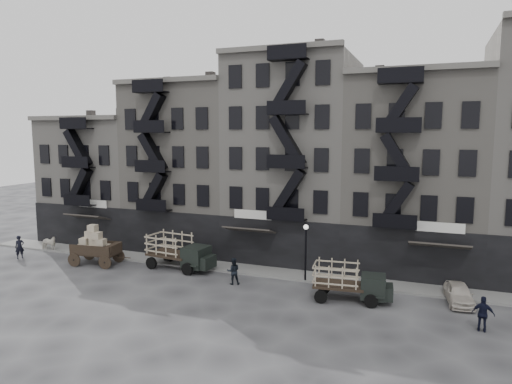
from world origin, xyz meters
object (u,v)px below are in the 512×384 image
(pedestrian_west, at_px, (20,247))
(policeman, at_px, (483,314))
(stake_truck_east, at_px, (350,279))
(car_east, at_px, (459,294))
(horse, at_px, (48,243))
(stake_truck_west, at_px, (179,249))
(pedestrian_mid, at_px, (233,271))
(wagon, at_px, (95,242))

(pedestrian_west, height_order, policeman, pedestrian_west)
(stake_truck_east, distance_m, car_east, 6.95)
(horse, height_order, stake_truck_west, stake_truck_west)
(stake_truck_west, bearing_deg, pedestrian_west, -164.55)
(stake_truck_west, xyz_separation_m, stake_truck_east, (13.90, -2.14, -0.18))
(pedestrian_mid, bearing_deg, wagon, -31.06)
(wagon, xyz_separation_m, pedestrian_west, (-7.34, -0.92, -0.90))
(wagon, relative_size, pedestrian_west, 2.07)
(policeman, bearing_deg, stake_truck_west, -5.40)
(car_east, relative_size, pedestrian_mid, 1.95)
(car_east, bearing_deg, wagon, 175.26)
(pedestrian_west, bearing_deg, stake_truck_east, -56.67)
(stake_truck_east, distance_m, policeman, 7.87)
(car_east, xyz_separation_m, pedestrian_mid, (-14.96, -1.75, 0.32))
(horse, relative_size, stake_truck_west, 0.30)
(horse, relative_size, pedestrian_west, 0.87)
(stake_truck_east, height_order, policeman, stake_truck_east)
(pedestrian_mid, bearing_deg, stake_truck_east, 149.40)
(wagon, relative_size, policeman, 2.09)
(stake_truck_west, height_order, policeman, stake_truck_west)
(horse, distance_m, wagon, 7.21)
(policeman, bearing_deg, stake_truck_east, -9.50)
(wagon, bearing_deg, stake_truck_east, -8.80)
(stake_truck_east, distance_m, pedestrian_mid, 8.38)
(car_east, relative_size, policeman, 1.90)
(pedestrian_west, bearing_deg, horse, 23.35)
(horse, bearing_deg, car_east, -96.85)
(pedestrian_mid, relative_size, policeman, 0.97)
(pedestrian_mid, bearing_deg, stake_truck_west, -47.34)
(stake_truck_east, bearing_deg, policeman, -20.97)
(car_east, bearing_deg, pedestrian_west, 176.21)
(horse, bearing_deg, stake_truck_east, -101.21)
(horse, xyz_separation_m, stake_truck_west, (14.02, -0.45, 0.87))
(wagon, height_order, policeman, wagon)
(stake_truck_west, distance_m, stake_truck_east, 14.07)
(stake_truck_west, xyz_separation_m, pedestrian_west, (-14.49, -2.27, -0.61))
(pedestrian_west, xyz_separation_m, policeman, (35.97, -1.92, -0.01))
(policeman, bearing_deg, horse, -1.82)
(car_east, relative_size, pedestrian_west, 1.88)
(horse, height_order, stake_truck_east, stake_truck_east)
(stake_truck_east, xyz_separation_m, car_east, (6.60, 2.02, -0.78))
(stake_truck_east, bearing_deg, horse, 168.85)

